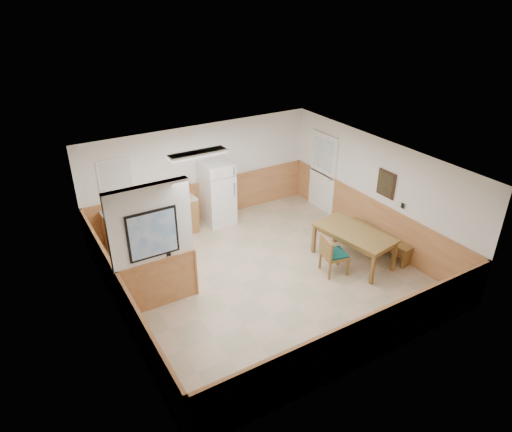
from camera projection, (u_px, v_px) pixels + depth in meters
ground at (264, 275)px, 9.67m from camera, size 6.00×6.00×0.00m
ceiling at (265, 164)px, 8.51m from camera, size 6.00×6.00×0.02m
back_wall at (202, 174)px, 11.38m from camera, size 6.00×0.02×2.50m
right_wall at (376, 191)px, 10.45m from camera, size 0.02×6.00×2.50m
left_wall at (115, 266)px, 7.74m from camera, size 0.02×6.00×2.50m
wainscot_back at (204, 201)px, 11.71m from camera, size 6.00×0.04×1.00m
wainscot_right at (371, 220)px, 10.79m from camera, size 0.04×6.00×1.00m
wainscot_left at (122, 301)px, 8.09m from camera, size 0.04×6.00×1.00m
partition_wall at (153, 250)px, 8.23m from camera, size 1.50×0.20×2.50m
kitchen_counter at (163, 218)px, 10.96m from camera, size 2.20×0.61×1.00m
exterior_door at (323, 173)px, 11.98m from camera, size 0.07×1.02×2.15m
kitchen_window at (116, 180)px, 10.27m from camera, size 0.80×0.04×1.00m
wall_painting at (386, 184)px, 10.07m from camera, size 0.04×0.50×0.60m
fluorescent_fixture at (198, 154)px, 9.17m from camera, size 1.20×0.30×0.09m
refrigerator at (218, 193)px, 11.41m from camera, size 0.73×0.73×1.62m
dining_table at (354, 235)px, 9.85m from camera, size 1.15×1.85×0.75m
dining_bench at (379, 237)px, 10.39m from camera, size 0.57×1.73×0.45m
dining_chair at (331, 253)px, 9.52m from camera, size 0.76×0.58×0.85m
fire_extinguisher at (187, 188)px, 10.99m from camera, size 0.15×0.15×0.46m
soap_bottle at (120, 206)px, 10.29m from camera, size 0.08×0.08×0.23m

